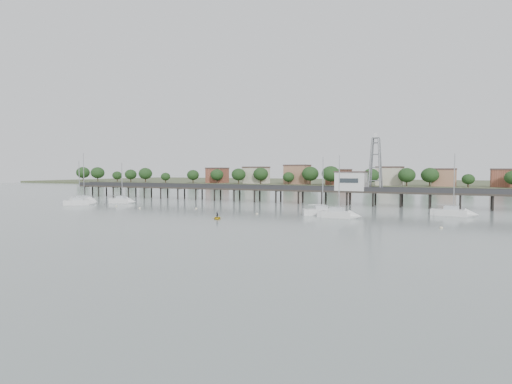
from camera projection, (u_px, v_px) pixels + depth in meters
ground_plane at (128, 226)px, 73.99m from camera, size 500.00×500.00×0.00m
pier at (268, 189)px, 127.93m from camera, size 150.00×5.00×5.50m
pier_building at (351, 181)px, 117.09m from camera, size 8.40×5.40×5.30m
lattice_tower at (376, 165)px, 114.08m from camera, size 3.20×3.20×15.50m
sailboat_d at (343, 215)px, 86.12m from camera, size 8.16×2.62×13.38m
sailboat_b at (125, 201)px, 124.35m from camera, size 7.69×3.66×12.32m
sailboat_e at (458, 213)px, 89.63m from camera, size 8.66×3.46×13.91m
sailboat_a at (83, 202)px, 118.34m from camera, size 7.40×6.61×12.79m
sailboat_c at (326, 212)px, 91.72m from camera, size 8.00×6.03×13.13m
sailboat_f at (87, 201)px, 125.39m from camera, size 9.64×3.28×15.58m
white_tender at (127, 199)px, 133.19m from camera, size 3.90×2.76×1.40m
yellow_dinghy at (217, 219)px, 84.38m from camera, size 2.06×1.54×2.85m
dinghy_occupant at (217, 219)px, 84.38m from camera, size 0.52×1.30×0.31m
mooring_buoys at (234, 211)px, 99.65m from camera, size 79.91×27.52×0.39m
far_shore at (375, 183)px, 289.98m from camera, size 500.00×170.00×10.40m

